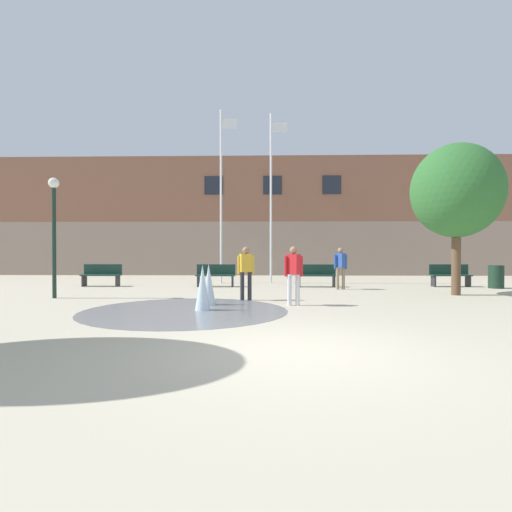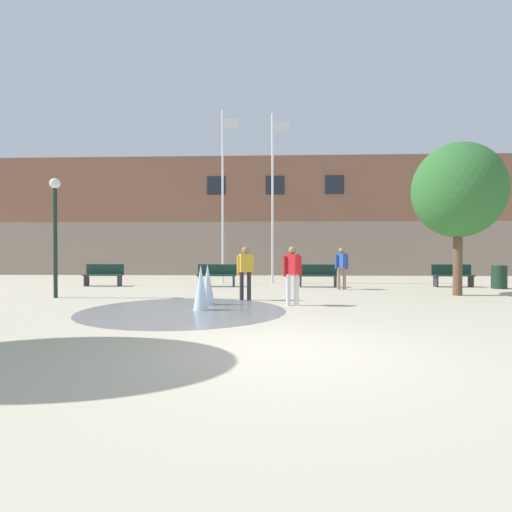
{
  "view_description": "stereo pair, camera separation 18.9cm",
  "coord_description": "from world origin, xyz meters",
  "px_view_note": "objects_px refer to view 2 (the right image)",
  "views": [
    {
      "loc": [
        -0.38,
        -5.86,
        1.47
      ],
      "look_at": [
        -0.71,
        7.17,
        1.3
      ],
      "focal_mm": 28.0,
      "sensor_mm": 36.0,
      "label": 1
    },
    {
      "loc": [
        -0.19,
        -5.85,
        1.47
      ],
      "look_at": [
        -0.71,
        7.17,
        1.3
      ],
      "focal_mm": 28.0,
      "sensor_mm": 36.0,
      "label": 2
    }
  ],
  "objects_px": {
    "adult_watching": "(292,271)",
    "trash_can": "(499,277)",
    "flagpole_left": "(223,191)",
    "park_bench_far_left": "(104,275)",
    "adult_near_bench": "(245,269)",
    "lamp_post_left_lane": "(55,219)",
    "teen_by_trashcan": "(342,265)",
    "street_tree_near_building": "(458,191)",
    "park_bench_under_right_flagpole": "(318,275)",
    "park_bench_left_of_flagpoles": "(217,275)",
    "flagpole_right": "(273,193)",
    "park_bench_near_trashcan": "(453,275)"
  },
  "relations": [
    {
      "from": "park_bench_far_left",
      "to": "street_tree_near_building",
      "type": "relative_size",
      "value": 0.32
    },
    {
      "from": "flagpole_left",
      "to": "lamp_post_left_lane",
      "type": "height_order",
      "value": "flagpole_left"
    },
    {
      "from": "trash_can",
      "to": "park_bench_near_trashcan",
      "type": "bearing_deg",
      "value": 153.95
    },
    {
      "from": "park_bench_far_left",
      "to": "flagpole_right",
      "type": "bearing_deg",
      "value": 13.62
    },
    {
      "from": "adult_watching",
      "to": "flagpole_right",
      "type": "relative_size",
      "value": 0.21
    },
    {
      "from": "park_bench_under_right_flagpole",
      "to": "street_tree_near_building",
      "type": "relative_size",
      "value": 0.32
    },
    {
      "from": "lamp_post_left_lane",
      "to": "teen_by_trashcan",
      "type": "bearing_deg",
      "value": 18.06
    },
    {
      "from": "flagpole_left",
      "to": "park_bench_under_right_flagpole",
      "type": "bearing_deg",
      "value": -23.53
    },
    {
      "from": "park_bench_left_of_flagpoles",
      "to": "adult_watching",
      "type": "relative_size",
      "value": 1.01
    },
    {
      "from": "park_bench_near_trashcan",
      "to": "teen_by_trashcan",
      "type": "height_order",
      "value": "teen_by_trashcan"
    },
    {
      "from": "park_bench_far_left",
      "to": "teen_by_trashcan",
      "type": "xyz_separation_m",
      "value": [
        9.67,
        -1.09,
        0.45
      ]
    },
    {
      "from": "adult_near_bench",
      "to": "park_bench_near_trashcan",
      "type": "bearing_deg",
      "value": -170.45
    },
    {
      "from": "adult_near_bench",
      "to": "street_tree_near_building",
      "type": "height_order",
      "value": "street_tree_near_building"
    },
    {
      "from": "park_bench_near_trashcan",
      "to": "trash_can",
      "type": "relative_size",
      "value": 1.78
    },
    {
      "from": "park_bench_far_left",
      "to": "flagpole_right",
      "type": "distance_m",
      "value": 8.12
    },
    {
      "from": "adult_watching",
      "to": "park_bench_near_trashcan",
      "type": "bearing_deg",
      "value": -98.63
    },
    {
      "from": "adult_watching",
      "to": "trash_can",
      "type": "distance_m",
      "value": 9.75
    },
    {
      "from": "park_bench_far_left",
      "to": "park_bench_under_right_flagpole",
      "type": "distance_m",
      "value": 8.88
    },
    {
      "from": "flagpole_right",
      "to": "trash_can",
      "type": "xyz_separation_m",
      "value": [
        8.77,
        -2.23,
        -3.63
      ]
    },
    {
      "from": "adult_near_bench",
      "to": "park_bench_left_of_flagpoles",
      "type": "bearing_deg",
      "value": -92.52
    },
    {
      "from": "adult_near_bench",
      "to": "flagpole_right",
      "type": "bearing_deg",
      "value": -118.34
    },
    {
      "from": "park_bench_near_trashcan",
      "to": "adult_watching",
      "type": "bearing_deg",
      "value": -139.46
    },
    {
      "from": "park_bench_near_trashcan",
      "to": "adult_near_bench",
      "type": "height_order",
      "value": "adult_near_bench"
    },
    {
      "from": "adult_watching",
      "to": "flagpole_left",
      "type": "bearing_deg",
      "value": -28.61
    },
    {
      "from": "adult_watching",
      "to": "trash_can",
      "type": "bearing_deg",
      "value": -107.44
    },
    {
      "from": "park_bench_left_of_flagpoles",
      "to": "street_tree_near_building",
      "type": "bearing_deg",
      "value": -19.17
    },
    {
      "from": "adult_watching",
      "to": "flagpole_right",
      "type": "xyz_separation_m",
      "value": [
        -0.49,
        7.35,
        3.14
      ]
    },
    {
      "from": "adult_near_bench",
      "to": "flagpole_right",
      "type": "distance_m",
      "value": 7.06
    },
    {
      "from": "park_bench_near_trashcan",
      "to": "flagpole_right",
      "type": "relative_size",
      "value": 0.21
    },
    {
      "from": "park_bench_left_of_flagpoles",
      "to": "street_tree_near_building",
      "type": "xyz_separation_m",
      "value": [
        8.38,
        -2.91,
        2.97
      ]
    },
    {
      "from": "flagpole_left",
      "to": "park_bench_far_left",
      "type": "bearing_deg",
      "value": -160.38
    },
    {
      "from": "lamp_post_left_lane",
      "to": "street_tree_near_building",
      "type": "distance_m",
      "value": 12.98
    },
    {
      "from": "park_bench_left_of_flagpoles",
      "to": "teen_by_trashcan",
      "type": "distance_m",
      "value": 5.04
    },
    {
      "from": "adult_near_bench",
      "to": "lamp_post_left_lane",
      "type": "relative_size",
      "value": 0.43
    },
    {
      "from": "park_bench_far_left",
      "to": "adult_near_bench",
      "type": "distance_m",
      "value": 7.73
    },
    {
      "from": "park_bench_left_of_flagpoles",
      "to": "street_tree_near_building",
      "type": "distance_m",
      "value": 9.36
    },
    {
      "from": "flagpole_left",
      "to": "trash_can",
      "type": "distance_m",
      "value": 11.86
    },
    {
      "from": "park_bench_far_left",
      "to": "adult_near_bench",
      "type": "relative_size",
      "value": 1.01
    },
    {
      "from": "park_bench_far_left",
      "to": "street_tree_near_building",
      "type": "xyz_separation_m",
      "value": [
        13.14,
        -2.97,
        2.97
      ]
    },
    {
      "from": "teen_by_trashcan",
      "to": "street_tree_near_building",
      "type": "distance_m",
      "value": 4.68
    },
    {
      "from": "teen_by_trashcan",
      "to": "adult_near_bench",
      "type": "height_order",
      "value": "same"
    },
    {
      "from": "flagpole_left",
      "to": "street_tree_near_building",
      "type": "distance_m",
      "value": 9.58
    },
    {
      "from": "park_bench_near_trashcan",
      "to": "adult_near_bench",
      "type": "bearing_deg",
      "value": -149.81
    },
    {
      "from": "park_bench_left_of_flagpoles",
      "to": "park_bench_under_right_flagpole",
      "type": "xyz_separation_m",
      "value": [
        4.12,
        0.0,
        0.0
      ]
    },
    {
      "from": "park_bench_far_left",
      "to": "adult_watching",
      "type": "xyz_separation_m",
      "value": [
        7.57,
        -5.64,
        0.45
      ]
    },
    {
      "from": "lamp_post_left_lane",
      "to": "park_bench_far_left",
      "type": "bearing_deg",
      "value": 93.45
    },
    {
      "from": "flagpole_left",
      "to": "lamp_post_left_lane",
      "type": "bearing_deg",
      "value": -127.82
    },
    {
      "from": "adult_near_bench",
      "to": "park_bench_far_left",
      "type": "bearing_deg",
      "value": -56.79
    },
    {
      "from": "flagpole_left",
      "to": "lamp_post_left_lane",
      "type": "relative_size",
      "value": 2.1
    },
    {
      "from": "adult_watching",
      "to": "street_tree_near_building",
      "type": "height_order",
      "value": "street_tree_near_building"
    }
  ]
}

